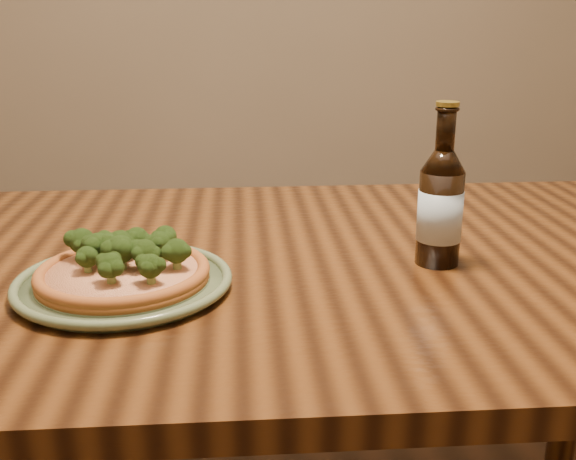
{
  "coord_description": "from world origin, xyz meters",
  "views": [
    {
      "loc": [
        -0.06,
        -0.9,
        1.12
      ],
      "look_at": [
        0.01,
        0.02,
        0.82
      ],
      "focal_mm": 42.0,
      "sensor_mm": 36.0,
      "label": 1
    }
  ],
  "objects": [
    {
      "name": "table",
      "position": [
        0.0,
        0.1,
        0.66
      ],
      "size": [
        1.6,
        0.9,
        0.75
      ],
      "color": "#4C2910",
      "rests_on": "ground"
    },
    {
      "name": "plate",
      "position": [
        -0.23,
        -0.02,
        0.76
      ],
      "size": [
        0.3,
        0.3,
        0.02
      ],
      "rotation": [
        0.0,
        0.0,
        0.0
      ],
      "color": "#5E6F4C",
      "rests_on": "table"
    },
    {
      "name": "pizza",
      "position": [
        -0.22,
        -0.01,
        0.78
      ],
      "size": [
        0.24,
        0.24,
        0.07
      ],
      "rotation": [
        0.0,
        0.0,
        0.33
      ],
      "color": "#A85A25",
      "rests_on": "plate"
    },
    {
      "name": "beer_bottle",
      "position": [
        0.24,
        0.05,
        0.84
      ],
      "size": [
        0.07,
        0.07,
        0.25
      ],
      "rotation": [
        0.0,
        0.0,
        -0.36
      ],
      "color": "black",
      "rests_on": "table"
    }
  ]
}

